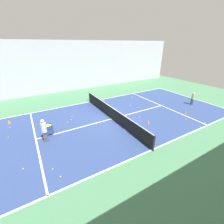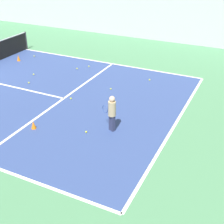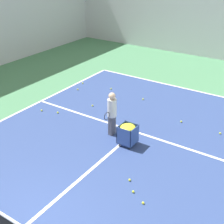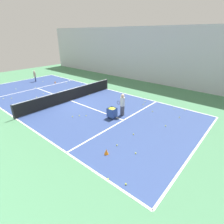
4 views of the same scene
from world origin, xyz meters
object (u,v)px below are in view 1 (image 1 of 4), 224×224
object	(u,v)px
player_near_baseline	(193,98)
ball_cart	(48,128)
coach_at_net	(44,129)
training_cone_1	(148,121)
tennis_net	(112,113)
training_cone_0	(106,104)

from	to	relation	value
player_near_baseline	ball_cart	world-z (taller)	player_near_baseline
player_near_baseline	coach_at_net	xyz separation A→B (m)	(0.75, 14.03, 0.17)
player_near_baseline	training_cone_1	bearing A→B (deg)	29.95
ball_cart	training_cone_1	size ratio (longest dim) A/B	2.47
tennis_net	player_near_baseline	xyz separation A→B (m)	(-1.36, -8.76, 0.21)
coach_at_net	ball_cart	distance (m)	0.94
tennis_net	player_near_baseline	distance (m)	8.87
tennis_net	coach_at_net	xyz separation A→B (m)	(-0.61, 5.27, 0.37)
tennis_net	training_cone_1	bearing A→B (deg)	-135.07
coach_at_net	training_cone_1	size ratio (longest dim) A/B	5.31
coach_at_net	ball_cart	bearing A→B (deg)	75.90
player_near_baseline	tennis_net	bearing A→B (deg)	14.86
coach_at_net	training_cone_1	xyz separation A→B (m)	(-1.48, -7.36, -0.76)
tennis_net	ball_cart	xyz separation A→B (m)	(0.20, 4.99, -0.02)
player_near_baseline	training_cone_0	bearing A→B (deg)	-4.94
coach_at_net	training_cone_0	bearing A→B (deg)	33.76
training_cone_0	ball_cart	bearing A→B (deg)	114.11
ball_cart	training_cone_1	xyz separation A→B (m)	(-2.29, -7.08, -0.37)
player_near_baseline	coach_at_net	distance (m)	14.05
coach_at_net	training_cone_0	distance (m)	7.21
training_cone_1	player_near_baseline	bearing A→B (deg)	-83.74
tennis_net	coach_at_net	size ratio (longest dim) A/B	6.06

